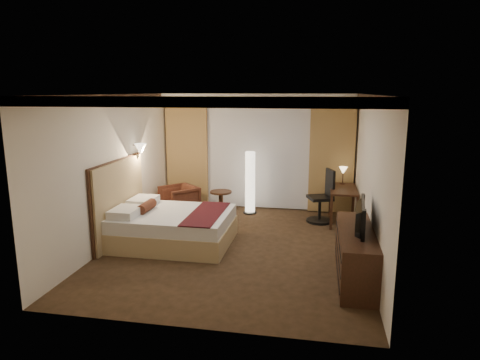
% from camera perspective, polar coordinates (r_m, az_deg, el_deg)
% --- Properties ---
extents(floor, '(4.50, 5.50, 0.01)m').
position_cam_1_polar(floor, '(7.81, -0.54, -8.89)').
color(floor, '#302212').
rests_on(floor, ground).
extents(ceiling, '(4.50, 5.50, 0.01)m').
position_cam_1_polar(ceiling, '(7.31, -0.58, 11.35)').
color(ceiling, white).
rests_on(ceiling, back_wall).
extents(back_wall, '(4.50, 0.02, 2.70)m').
position_cam_1_polar(back_wall, '(10.12, 2.44, 3.78)').
color(back_wall, white).
rests_on(back_wall, floor).
extents(left_wall, '(0.02, 5.50, 2.70)m').
position_cam_1_polar(left_wall, '(8.17, -16.25, 1.40)').
color(left_wall, white).
rests_on(left_wall, floor).
extents(right_wall, '(0.02, 5.50, 2.70)m').
position_cam_1_polar(right_wall, '(7.35, 16.91, 0.25)').
color(right_wall, white).
rests_on(right_wall, floor).
extents(crown_molding, '(4.50, 5.50, 0.12)m').
position_cam_1_polar(crown_molding, '(7.31, -0.58, 10.87)').
color(crown_molding, black).
rests_on(crown_molding, ceiling).
extents(soffit, '(4.50, 0.50, 0.20)m').
position_cam_1_polar(soffit, '(9.77, 2.29, 10.86)').
color(soffit, white).
rests_on(soffit, ceiling).
extents(curtain_sheer, '(2.48, 0.04, 2.45)m').
position_cam_1_polar(curtain_sheer, '(10.05, 2.37, 3.16)').
color(curtain_sheer, silver).
rests_on(curtain_sheer, back_wall).
extents(curtain_left_drape, '(1.00, 0.14, 2.45)m').
position_cam_1_polar(curtain_left_drape, '(10.37, -7.03, 3.34)').
color(curtain_left_drape, tan).
rests_on(curtain_left_drape, back_wall).
extents(curtain_right_drape, '(1.00, 0.14, 2.45)m').
position_cam_1_polar(curtain_right_drape, '(9.90, 12.12, 2.77)').
color(curtain_right_drape, tan).
rests_on(curtain_right_drape, back_wall).
extents(wall_sconce, '(0.24, 0.24, 0.24)m').
position_cam_1_polar(wall_sconce, '(8.76, -13.12, 4.03)').
color(wall_sconce, white).
rests_on(wall_sconce, left_wall).
extents(bed, '(2.07, 1.61, 0.60)m').
position_cam_1_polar(bed, '(7.98, -8.80, -6.27)').
color(bed, white).
rests_on(bed, floor).
extents(headboard, '(0.12, 1.91, 1.50)m').
position_cam_1_polar(headboard, '(8.25, -15.77, -2.74)').
color(headboard, tan).
rests_on(headboard, floor).
extents(armchair, '(0.99, 0.98, 0.74)m').
position_cam_1_polar(armchair, '(9.73, -8.12, -2.53)').
color(armchair, '#431D14').
rests_on(armchair, floor).
extents(side_table, '(0.49, 0.49, 0.54)m').
position_cam_1_polar(side_table, '(9.73, -2.55, -3.04)').
color(side_table, black).
rests_on(side_table, floor).
extents(floor_lamp, '(0.30, 0.30, 1.44)m').
position_cam_1_polar(floor_lamp, '(9.70, 1.36, -0.34)').
color(floor_lamp, white).
rests_on(floor_lamp, floor).
extents(desk, '(0.55, 1.18, 0.75)m').
position_cam_1_polar(desk, '(9.35, 13.53, -3.31)').
color(desk, black).
rests_on(desk, floor).
extents(desk_lamp, '(0.18, 0.18, 0.34)m').
position_cam_1_polar(desk_lamp, '(9.65, 13.56, 0.49)').
color(desk_lamp, '#FFD899').
rests_on(desk_lamp, desk).
extents(office_chair, '(0.71, 0.71, 1.15)m').
position_cam_1_polar(office_chair, '(9.23, 10.63, -2.10)').
color(office_chair, black).
rests_on(office_chair, floor).
extents(dresser, '(0.50, 1.94, 0.75)m').
position_cam_1_polar(dresser, '(6.68, 15.12, -9.50)').
color(dresser, black).
rests_on(dresser, floor).
extents(television, '(0.67, 1.07, 0.13)m').
position_cam_1_polar(television, '(6.47, 15.17, -3.94)').
color(television, black).
rests_on(television, dresser).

